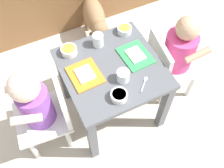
% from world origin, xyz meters
% --- Properties ---
extents(ground_plane, '(7.00, 7.00, 0.00)m').
position_xyz_m(ground_plane, '(0.00, 0.00, 0.00)').
color(ground_plane, beige).
extents(dining_table, '(0.51, 0.51, 0.45)m').
position_xyz_m(dining_table, '(0.00, 0.00, 0.36)').
color(dining_table, '#515459').
rests_on(dining_table, ground).
extents(seated_child_left, '(0.30, 0.30, 0.64)m').
position_xyz_m(seated_child_left, '(-0.42, -0.01, 0.40)').
color(seated_child_left, silver).
rests_on(seated_child_left, ground).
extents(seated_child_right, '(0.32, 0.32, 0.62)m').
position_xyz_m(seated_child_right, '(0.42, -0.01, 0.39)').
color(seated_child_right, silver).
rests_on(seated_child_right, ground).
extents(dog, '(0.22, 0.45, 0.33)m').
position_xyz_m(dog, '(0.16, 0.62, 0.22)').
color(dog, olive).
rests_on(dog, ground).
extents(food_tray_left, '(0.16, 0.18, 0.02)m').
position_xyz_m(food_tray_left, '(-0.15, 0.01, 0.46)').
color(food_tray_left, orange).
rests_on(food_tray_left, dining_table).
extents(food_tray_right, '(0.15, 0.19, 0.02)m').
position_xyz_m(food_tray_right, '(0.15, 0.01, 0.46)').
color(food_tray_right, green).
rests_on(food_tray_right, dining_table).
extents(water_cup_left, '(0.07, 0.07, 0.06)m').
position_xyz_m(water_cup_left, '(0.02, -0.09, 0.48)').
color(water_cup_left, white).
rests_on(water_cup_left, dining_table).
extents(water_cup_right, '(0.06, 0.06, 0.07)m').
position_xyz_m(water_cup_right, '(-0.00, 0.17, 0.48)').
color(water_cup_right, white).
rests_on(water_cup_right, dining_table).
extents(cereal_bowl_left_side, '(0.09, 0.09, 0.04)m').
position_xyz_m(cereal_bowl_left_side, '(-0.16, 0.19, 0.47)').
color(cereal_bowl_left_side, white).
rests_on(cereal_bowl_left_side, dining_table).
extents(veggie_bowl_far, '(0.08, 0.08, 0.03)m').
position_xyz_m(veggie_bowl_far, '(-0.05, -0.18, 0.47)').
color(veggie_bowl_far, white).
rests_on(veggie_bowl_far, dining_table).
extents(cereal_bowl_right_side, '(0.08, 0.08, 0.04)m').
position_xyz_m(cereal_bowl_right_side, '(0.17, 0.20, 0.47)').
color(cereal_bowl_right_side, white).
rests_on(cereal_bowl_right_side, dining_table).
extents(spoon_by_left_tray, '(0.08, 0.08, 0.01)m').
position_xyz_m(spoon_by_left_tray, '(0.10, -0.16, 0.45)').
color(spoon_by_left_tray, silver).
rests_on(spoon_by_left_tray, dining_table).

